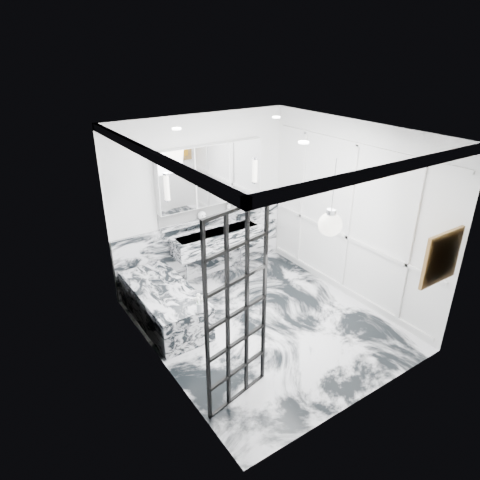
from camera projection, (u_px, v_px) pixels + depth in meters
floor at (265, 324)px, 6.31m from camera, size 3.60×3.60×0.00m
ceiling at (270, 132)px, 5.12m from camera, size 3.60×3.60×0.00m
wall_back at (201, 200)px, 7.07m from camera, size 3.60×0.00×3.60m
wall_front at (374, 299)px, 4.36m from camera, size 3.60×0.00×3.60m
wall_left at (156, 270)px, 4.91m from camera, size 0.00×3.60×3.60m
wall_right at (351, 213)px, 6.52m from camera, size 0.00×3.60×3.60m
marble_clad_back at (204, 248)px, 7.42m from camera, size 3.18×0.05×1.05m
marble_clad_left at (158, 274)px, 4.94m from camera, size 0.02×3.56×2.68m
panel_molding at (349, 220)px, 6.55m from camera, size 0.03×3.40×2.30m
soap_bottle_a at (229, 207)px, 7.33m from camera, size 0.09×0.09×0.21m
soap_bottle_b at (242, 205)px, 7.47m from camera, size 0.08×0.08×0.17m
soap_bottle_c at (248, 204)px, 7.54m from camera, size 0.17×0.17×0.17m
face_pot at (202, 215)px, 7.07m from camera, size 0.14×0.14×0.14m
amber_bottle at (229, 210)px, 7.35m from camera, size 0.04×0.04×0.10m
flower_vase at (200, 307)px, 5.62m from camera, size 0.08×0.08×0.12m
crittall_door at (237, 312)px, 4.53m from camera, size 0.87×0.23×2.36m
artwork at (442, 258)px, 4.95m from camera, size 0.55×0.05×0.55m
pendant_light at (330, 225)px, 4.47m from camera, size 0.25×0.25×0.25m
trough_sink at (218, 240)px, 7.25m from camera, size 1.60×0.45×0.30m
ledge at (212, 218)px, 7.23m from camera, size 1.90×0.14×0.04m
subway_tile at (210, 209)px, 7.21m from camera, size 1.90×0.03×0.23m
mirror_cabinet at (211, 175)px, 6.91m from camera, size 1.90×0.16×1.00m
sconce_left at (167, 188)px, 6.44m from camera, size 0.07×0.07×0.40m
sconce_right at (255, 171)px, 7.27m from camera, size 0.07×0.07×0.40m
bathtub at (164, 305)px, 6.27m from camera, size 0.75×1.65×0.55m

